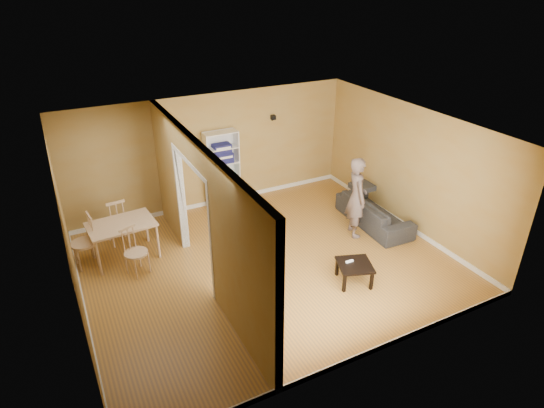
{
  "coord_description": "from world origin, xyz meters",
  "views": [
    {
      "loc": [
        -3.16,
        -6.39,
        4.91
      ],
      "look_at": [
        0.2,
        0.2,
        1.1
      ],
      "focal_mm": 30.0,
      "sensor_mm": 36.0,
      "label": 1
    }
  ],
  "objects_px": {
    "person": "(357,191)",
    "sofa": "(374,209)",
    "chair_near": "(136,252)",
    "chair_left": "(83,242)",
    "bookshelf": "(221,169)",
    "chair_far": "(116,220)",
    "dining_table": "(121,227)",
    "coffee_table": "(355,267)"
  },
  "relations": [
    {
      "from": "chair_near",
      "to": "chair_left",
      "type": "bearing_deg",
      "value": 115.43
    },
    {
      "from": "chair_far",
      "to": "chair_left",
      "type": "bearing_deg",
      "value": 33.55
    },
    {
      "from": "chair_near",
      "to": "person",
      "type": "bearing_deg",
      "value": -31.95
    },
    {
      "from": "person",
      "to": "bookshelf",
      "type": "relative_size",
      "value": 1.1
    },
    {
      "from": "dining_table",
      "to": "chair_near",
      "type": "distance_m",
      "value": 0.67
    },
    {
      "from": "sofa",
      "to": "bookshelf",
      "type": "distance_m",
      "value": 3.51
    },
    {
      "from": "sofa",
      "to": "person",
      "type": "relative_size",
      "value": 0.98
    },
    {
      "from": "person",
      "to": "chair_far",
      "type": "xyz_separation_m",
      "value": [
        -4.42,
        1.88,
        -0.49
      ]
    },
    {
      "from": "person",
      "to": "chair_near",
      "type": "height_order",
      "value": "person"
    },
    {
      "from": "coffee_table",
      "to": "chair_near",
      "type": "height_order",
      "value": "chair_near"
    },
    {
      "from": "bookshelf",
      "to": "coffee_table",
      "type": "xyz_separation_m",
      "value": [
        0.95,
        -3.84,
        -0.57
      ]
    },
    {
      "from": "person",
      "to": "sofa",
      "type": "bearing_deg",
      "value": -59.85
    },
    {
      "from": "bookshelf",
      "to": "chair_near",
      "type": "height_order",
      "value": "bookshelf"
    },
    {
      "from": "coffee_table",
      "to": "sofa",
      "type": "bearing_deg",
      "value": 43.0
    },
    {
      "from": "bookshelf",
      "to": "chair_far",
      "type": "bearing_deg",
      "value": -166.55
    },
    {
      "from": "sofa",
      "to": "dining_table",
      "type": "relative_size",
      "value": 1.63
    },
    {
      "from": "coffee_table",
      "to": "dining_table",
      "type": "distance_m",
      "value": 4.33
    },
    {
      "from": "person",
      "to": "coffee_table",
      "type": "height_order",
      "value": "person"
    },
    {
      "from": "dining_table",
      "to": "chair_far",
      "type": "distance_m",
      "value": 0.64
    },
    {
      "from": "sofa",
      "to": "chair_near",
      "type": "xyz_separation_m",
      "value": [
        -4.94,
        0.49,
        0.09
      ]
    },
    {
      "from": "sofa",
      "to": "dining_table",
      "type": "bearing_deg",
      "value": 80.28
    },
    {
      "from": "bookshelf",
      "to": "chair_far",
      "type": "distance_m",
      "value": 2.58
    },
    {
      "from": "chair_left",
      "to": "sofa",
      "type": "bearing_deg",
      "value": 71.35
    },
    {
      "from": "bookshelf",
      "to": "chair_near",
      "type": "relative_size",
      "value": 1.97
    },
    {
      "from": "person",
      "to": "chair_near",
      "type": "distance_m",
      "value": 4.39
    },
    {
      "from": "sofa",
      "to": "chair_far",
      "type": "height_order",
      "value": "chair_far"
    },
    {
      "from": "person",
      "to": "bookshelf",
      "type": "height_order",
      "value": "person"
    },
    {
      "from": "bookshelf",
      "to": "chair_near",
      "type": "bearing_deg",
      "value": -142.16
    },
    {
      "from": "person",
      "to": "chair_far",
      "type": "relative_size",
      "value": 1.99
    },
    {
      "from": "chair_near",
      "to": "dining_table",
      "type": "bearing_deg",
      "value": 75.63
    },
    {
      "from": "coffee_table",
      "to": "chair_far",
      "type": "distance_m",
      "value": 4.72
    },
    {
      "from": "chair_left",
      "to": "bookshelf",
      "type": "bearing_deg",
      "value": 103.0
    },
    {
      "from": "coffee_table",
      "to": "chair_left",
      "type": "distance_m",
      "value": 4.91
    },
    {
      "from": "dining_table",
      "to": "chair_far",
      "type": "bearing_deg",
      "value": 90.59
    },
    {
      "from": "bookshelf",
      "to": "dining_table",
      "type": "height_order",
      "value": "bookshelf"
    },
    {
      "from": "chair_near",
      "to": "chair_far",
      "type": "bearing_deg",
      "value": 71.33
    },
    {
      "from": "sofa",
      "to": "person",
      "type": "height_order",
      "value": "person"
    },
    {
      "from": "bookshelf",
      "to": "chair_near",
      "type": "xyz_separation_m",
      "value": [
        -2.37,
        -1.84,
        -0.44
      ]
    },
    {
      "from": "coffee_table",
      "to": "dining_table",
      "type": "relative_size",
      "value": 0.48
    },
    {
      "from": "dining_table",
      "to": "chair_left",
      "type": "xyz_separation_m",
      "value": [
        -0.69,
        0.06,
        -0.16
      ]
    },
    {
      "from": "dining_table",
      "to": "chair_far",
      "type": "xyz_separation_m",
      "value": [
        -0.01,
        0.62,
        -0.17
      ]
    },
    {
      "from": "bookshelf",
      "to": "dining_table",
      "type": "relative_size",
      "value": 1.51
    }
  ]
}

